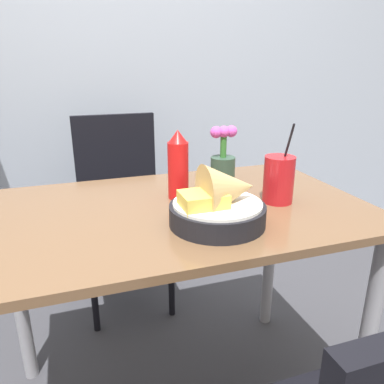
{
  "coord_description": "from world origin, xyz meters",
  "views": [
    {
      "loc": [
        -0.29,
        -1.01,
        1.18
      ],
      "look_at": [
        0.03,
        -0.05,
        0.82
      ],
      "focal_mm": 35.0,
      "sensor_mm": 36.0,
      "label": 1
    }
  ],
  "objects_px": {
    "chair_far_window": "(120,195)",
    "ketchup_bottle": "(178,166)",
    "food_basket": "(221,203)",
    "flower_vase": "(223,161)",
    "drink_cup": "(279,181)"
  },
  "relations": [
    {
      "from": "drink_cup",
      "to": "flower_vase",
      "type": "xyz_separation_m",
      "value": [
        -0.08,
        0.24,
        0.01
      ]
    },
    {
      "from": "food_basket",
      "to": "flower_vase",
      "type": "relative_size",
      "value": 1.27
    },
    {
      "from": "flower_vase",
      "to": "drink_cup",
      "type": "bearing_deg",
      "value": -71.47
    },
    {
      "from": "ketchup_bottle",
      "to": "flower_vase",
      "type": "height_order",
      "value": "ketchup_bottle"
    },
    {
      "from": "food_basket",
      "to": "ketchup_bottle",
      "type": "xyz_separation_m",
      "value": [
        -0.05,
        0.24,
        0.05
      ]
    },
    {
      "from": "food_basket",
      "to": "flower_vase",
      "type": "xyz_separation_m",
      "value": [
        0.15,
        0.35,
        0.02
      ]
    },
    {
      "from": "food_basket",
      "to": "flower_vase",
      "type": "height_order",
      "value": "flower_vase"
    },
    {
      "from": "chair_far_window",
      "to": "food_basket",
      "type": "bearing_deg",
      "value": -80.77
    },
    {
      "from": "chair_far_window",
      "to": "food_basket",
      "type": "height_order",
      "value": "chair_far_window"
    },
    {
      "from": "chair_far_window",
      "to": "ketchup_bottle",
      "type": "distance_m",
      "value": 0.76
    },
    {
      "from": "food_basket",
      "to": "drink_cup",
      "type": "distance_m",
      "value": 0.26
    },
    {
      "from": "flower_vase",
      "to": "ketchup_bottle",
      "type": "bearing_deg",
      "value": -151.15
    },
    {
      "from": "chair_far_window",
      "to": "ketchup_bottle",
      "type": "bearing_deg",
      "value": -81.58
    },
    {
      "from": "food_basket",
      "to": "drink_cup",
      "type": "relative_size",
      "value": 1.04
    },
    {
      "from": "food_basket",
      "to": "flower_vase",
      "type": "bearing_deg",
      "value": 66.18
    }
  ]
}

